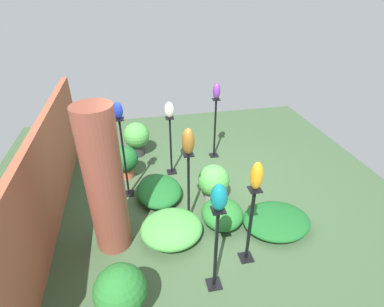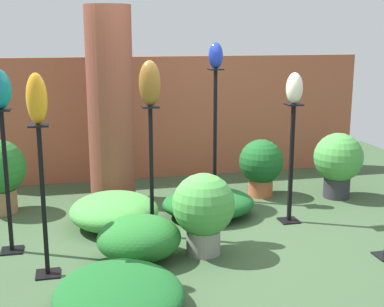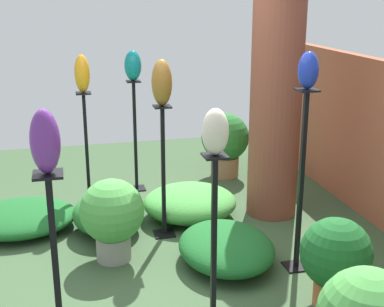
{
  "view_description": "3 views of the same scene",
  "coord_description": "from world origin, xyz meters",
  "px_view_note": "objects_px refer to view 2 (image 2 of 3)",
  "views": [
    {
      "loc": [
        -4.36,
        0.92,
        3.59
      ],
      "look_at": [
        -0.19,
        0.06,
        1.1
      ],
      "focal_mm": 28.0,
      "sensor_mm": 36.0,
      "label": 1
    },
    {
      "loc": [
        -1.3,
        -4.78,
        1.99
      ],
      "look_at": [
        -0.16,
        0.07,
        0.85
      ],
      "focal_mm": 50.0,
      "sensor_mm": 36.0,
      "label": 2
    },
    {
      "loc": [
        4.23,
        -0.69,
        2.32
      ],
      "look_at": [
        0.25,
        0.28,
        1.07
      ],
      "focal_mm": 50.0,
      "sensor_mm": 36.0,
      "label": 3
    }
  ],
  "objects_px": {
    "art_vase_ivory": "(294,88)",
    "potted_plant_front_left": "(204,209)",
    "brick_pillar": "(110,106)",
    "art_vase_amber": "(37,99)",
    "art_vase_cobalt": "(216,55)",
    "pedestal_ivory": "(291,169)",
    "pedestal_cobalt": "(215,140)",
    "potted_plant_front_right": "(261,164)",
    "pedestal_amber": "(44,208)",
    "potted_plant_mid_left": "(338,161)",
    "art_vase_bronze": "(150,83)",
    "pedestal_teal": "(7,188)",
    "pedestal_bronze": "(151,178)"
  },
  "relations": [
    {
      "from": "pedestal_teal",
      "to": "art_vase_bronze",
      "type": "relative_size",
      "value": 3.1
    },
    {
      "from": "pedestal_teal",
      "to": "art_vase_cobalt",
      "type": "bearing_deg",
      "value": 25.75
    },
    {
      "from": "art_vase_amber",
      "to": "art_vase_bronze",
      "type": "bearing_deg",
      "value": 34.12
    },
    {
      "from": "brick_pillar",
      "to": "potted_plant_front_right",
      "type": "bearing_deg",
      "value": -6.71
    },
    {
      "from": "pedestal_teal",
      "to": "pedestal_bronze",
      "type": "relative_size",
      "value": 1.02
    },
    {
      "from": "pedestal_ivory",
      "to": "potted_plant_front_right",
      "type": "distance_m",
      "value": 0.96
    },
    {
      "from": "pedestal_teal",
      "to": "art_vase_cobalt",
      "type": "distance_m",
      "value": 2.73
    },
    {
      "from": "art_vase_cobalt",
      "to": "potted_plant_front_right",
      "type": "xyz_separation_m",
      "value": [
        0.6,
        0.03,
        -1.32
      ]
    },
    {
      "from": "brick_pillar",
      "to": "pedestal_cobalt",
      "type": "height_order",
      "value": "brick_pillar"
    },
    {
      "from": "pedestal_cobalt",
      "to": "potted_plant_front_left",
      "type": "height_order",
      "value": "pedestal_cobalt"
    },
    {
      "from": "art_vase_amber",
      "to": "pedestal_ivory",
      "type": "bearing_deg",
      "value": 16.78
    },
    {
      "from": "brick_pillar",
      "to": "art_vase_amber",
      "type": "bearing_deg",
      "value": -110.53
    },
    {
      "from": "art_vase_ivory",
      "to": "pedestal_bronze",
      "type": "bearing_deg",
      "value": -177.01
    },
    {
      "from": "art_vase_amber",
      "to": "potted_plant_front_left",
      "type": "xyz_separation_m",
      "value": [
        1.38,
        0.14,
        -1.05
      ]
    },
    {
      "from": "brick_pillar",
      "to": "art_vase_amber",
      "type": "relative_size",
      "value": 5.67
    },
    {
      "from": "art_vase_cobalt",
      "to": "pedestal_amber",
      "type": "bearing_deg",
      "value": -138.85
    },
    {
      "from": "pedestal_ivory",
      "to": "potted_plant_mid_left",
      "type": "relative_size",
      "value": 1.59
    },
    {
      "from": "pedestal_cobalt",
      "to": "art_vase_bronze",
      "type": "distance_m",
      "value": 1.57
    },
    {
      "from": "brick_pillar",
      "to": "art_vase_bronze",
      "type": "height_order",
      "value": "brick_pillar"
    },
    {
      "from": "pedestal_ivory",
      "to": "pedestal_amber",
      "type": "bearing_deg",
      "value": -163.22
    },
    {
      "from": "brick_pillar",
      "to": "pedestal_bronze",
      "type": "bearing_deg",
      "value": -77.4
    },
    {
      "from": "pedestal_ivory",
      "to": "art_vase_amber",
      "type": "distance_m",
      "value": 2.75
    },
    {
      "from": "potted_plant_front_right",
      "to": "pedestal_ivory",
      "type": "bearing_deg",
      "value": -91.5
    },
    {
      "from": "art_vase_ivory",
      "to": "potted_plant_front_left",
      "type": "distance_m",
      "value": 1.61
    },
    {
      "from": "potted_plant_front_right",
      "to": "potted_plant_mid_left",
      "type": "bearing_deg",
      "value": -17.6
    },
    {
      "from": "pedestal_ivory",
      "to": "pedestal_teal",
      "type": "bearing_deg",
      "value": -176.66
    },
    {
      "from": "pedestal_ivory",
      "to": "potted_plant_mid_left",
      "type": "xyz_separation_m",
      "value": [
        0.91,
        0.67,
        -0.12
      ]
    },
    {
      "from": "art_vase_bronze",
      "to": "pedestal_cobalt",
      "type": "bearing_deg",
      "value": 47.35
    },
    {
      "from": "art_vase_ivory",
      "to": "pedestal_cobalt",
      "type": "bearing_deg",
      "value": 122.07
    },
    {
      "from": "pedestal_cobalt",
      "to": "art_vase_amber",
      "type": "xyz_separation_m",
      "value": [
        -1.91,
        -1.67,
        0.75
      ]
    },
    {
      "from": "pedestal_teal",
      "to": "potted_plant_mid_left",
      "type": "bearing_deg",
      "value": 12.57
    },
    {
      "from": "art_vase_ivory",
      "to": "potted_plant_mid_left",
      "type": "relative_size",
      "value": 0.4
    },
    {
      "from": "pedestal_bronze",
      "to": "potted_plant_mid_left",
      "type": "relative_size",
      "value": 1.63
    },
    {
      "from": "brick_pillar",
      "to": "art_vase_ivory",
      "type": "distance_m",
      "value": 2.13
    },
    {
      "from": "pedestal_teal",
      "to": "potted_plant_front_right",
      "type": "height_order",
      "value": "pedestal_teal"
    },
    {
      "from": "pedestal_ivory",
      "to": "art_vase_amber",
      "type": "height_order",
      "value": "art_vase_amber"
    },
    {
      "from": "art_vase_amber",
      "to": "art_vase_cobalt",
      "type": "bearing_deg",
      "value": 41.15
    },
    {
      "from": "art_vase_cobalt",
      "to": "potted_plant_front_right",
      "type": "height_order",
      "value": "art_vase_cobalt"
    },
    {
      "from": "pedestal_ivory",
      "to": "art_vase_cobalt",
      "type": "xyz_separation_m",
      "value": [
        -0.58,
        0.92,
        1.14
      ]
    },
    {
      "from": "pedestal_bronze",
      "to": "potted_plant_front_left",
      "type": "xyz_separation_m",
      "value": [
        0.39,
        -0.53,
        -0.17
      ]
    },
    {
      "from": "pedestal_teal",
      "to": "potted_plant_mid_left",
      "type": "height_order",
      "value": "pedestal_teal"
    },
    {
      "from": "art_vase_amber",
      "to": "potted_plant_front_left",
      "type": "bearing_deg",
      "value": 5.67
    },
    {
      "from": "pedestal_teal",
      "to": "pedestal_ivory",
      "type": "height_order",
      "value": "pedestal_teal"
    },
    {
      "from": "brick_pillar",
      "to": "potted_plant_front_left",
      "type": "height_order",
      "value": "brick_pillar"
    },
    {
      "from": "potted_plant_front_left",
      "to": "potted_plant_mid_left",
      "type": "bearing_deg",
      "value": 32.43
    },
    {
      "from": "art_vase_bronze",
      "to": "potted_plant_front_right",
      "type": "bearing_deg",
      "value": 34.03
    },
    {
      "from": "brick_pillar",
      "to": "pedestal_bronze",
      "type": "distance_m",
      "value": 1.38
    },
    {
      "from": "pedestal_bronze",
      "to": "art_vase_cobalt",
      "type": "xyz_separation_m",
      "value": [
        0.92,
        1.0,
        1.12
      ]
    },
    {
      "from": "brick_pillar",
      "to": "pedestal_amber",
      "type": "bearing_deg",
      "value": -110.53
    },
    {
      "from": "pedestal_bronze",
      "to": "art_vase_ivory",
      "type": "height_order",
      "value": "art_vase_ivory"
    }
  ]
}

